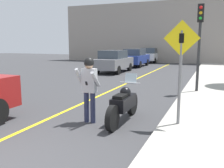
# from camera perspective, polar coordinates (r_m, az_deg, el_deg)

# --- Properties ---
(road_center_line) EXTENTS (0.12, 36.00, 0.01)m
(road_center_line) POSITION_cam_1_polar(r_m,az_deg,el_deg) (10.36, -3.76, -3.06)
(road_center_line) COLOR yellow
(road_center_line) RESTS_ON ground
(building_backdrop) EXTENTS (28.00, 1.20, 6.87)m
(building_backdrop) POSITION_cam_1_polar(r_m,az_deg,el_deg) (29.36, 15.08, 11.39)
(building_backdrop) COLOR gray
(building_backdrop) RESTS_ON ground
(motorcycle) EXTENTS (0.62, 2.33, 1.32)m
(motorcycle) POSITION_cam_1_polar(r_m,az_deg,el_deg) (7.09, 2.66, -4.58)
(motorcycle) COLOR black
(motorcycle) RESTS_ON ground
(person_biker) EXTENTS (0.59, 0.49, 1.84)m
(person_biker) POSITION_cam_1_polar(r_m,az_deg,el_deg) (6.93, -5.24, 0.33)
(person_biker) COLOR #282D4C
(person_biker) RESTS_ON ground
(crossing_sign) EXTENTS (0.91, 0.08, 2.70)m
(crossing_sign) POSITION_cam_1_polar(r_m,az_deg,el_deg) (6.64, 15.40, 4.69)
(crossing_sign) COLOR slate
(crossing_sign) RESTS_ON sidewalk_curb
(traffic_light) EXTENTS (0.26, 0.30, 3.76)m
(traffic_light) POSITION_cam_1_polar(r_m,az_deg,el_deg) (11.62, 19.43, 11.25)
(traffic_light) COLOR #2D2D30
(traffic_light) RESTS_ON sidewalk_curb
(parked_car_grey) EXTENTS (1.88, 4.20, 1.68)m
(parked_car_grey) POSITION_cam_1_polar(r_m,az_deg,el_deg) (19.20, 0.42, 5.25)
(parked_car_grey) COLOR black
(parked_car_grey) RESTS_ON ground
(parked_car_blue) EXTENTS (1.88, 4.20, 1.68)m
(parked_car_blue) POSITION_cam_1_polar(r_m,az_deg,el_deg) (24.12, 5.29, 6.05)
(parked_car_blue) COLOR black
(parked_car_blue) RESTS_ON ground
(parked_car_white) EXTENTS (1.88, 4.20, 1.68)m
(parked_car_white) POSITION_cam_1_polar(r_m,az_deg,el_deg) (29.34, 8.68, 6.56)
(parked_car_white) COLOR black
(parked_car_white) RESTS_ON ground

